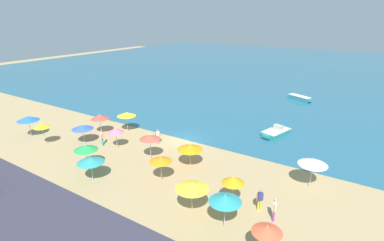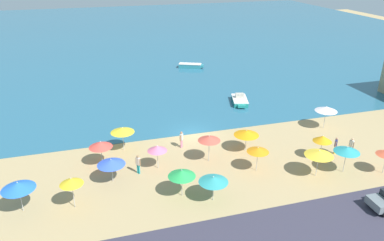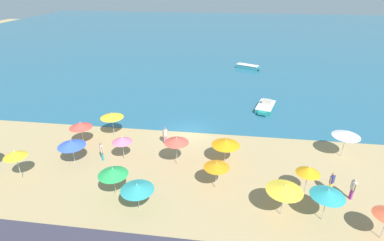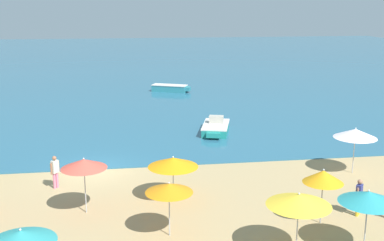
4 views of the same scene
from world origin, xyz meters
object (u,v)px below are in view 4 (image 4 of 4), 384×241
object	(u,v)px
beach_umbrella_1	(84,164)
beach_umbrella_5	(173,162)
bather_0	(55,170)
bather_1	(359,195)
beach_umbrella_13	(323,177)
beach_umbrella_0	(169,188)
beach_umbrella_15	(355,133)
beach_umbrella_6	(299,200)
skiff_offshore	(170,88)
beach_umbrella_8	(21,237)
beach_umbrella_2	(368,197)
skiff_nearshore	(216,128)

from	to	relation	value
beach_umbrella_1	beach_umbrella_5	world-z (taller)	beach_umbrella_1
bather_0	bather_1	world-z (taller)	bather_0
bather_1	beach_umbrella_13	bearing A→B (deg)	-165.99
beach_umbrella_0	beach_umbrella_15	xyz separation A→B (m)	(11.01, 6.03, 0.23)
beach_umbrella_1	beach_umbrella_15	size ratio (longest dim) A/B	1.00
beach_umbrella_6	skiff_offshore	size ratio (longest dim) A/B	0.60
bather_1	beach_umbrella_8	bearing A→B (deg)	-164.74
bather_0	bather_1	size ratio (longest dim) A/B	1.01
beach_umbrella_2	beach_umbrella_15	distance (m)	9.22
beach_umbrella_2	skiff_offshore	world-z (taller)	beach_umbrella_2
skiff_nearshore	skiff_offshore	world-z (taller)	skiff_nearshore
beach_umbrella_0	beach_umbrella_8	world-z (taller)	beach_umbrella_0
bather_0	skiff_offshore	distance (m)	28.38
beach_umbrella_5	beach_umbrella_1	bearing A→B (deg)	-167.68
beach_umbrella_5	skiff_offshore	world-z (taller)	beach_umbrella_5
beach_umbrella_1	beach_umbrella_6	bearing A→B (deg)	-31.80
beach_umbrella_2	bather_1	size ratio (longest dim) A/B	1.48
beach_umbrella_1	beach_umbrella_13	distance (m)	10.50
beach_umbrella_13	beach_umbrella_5	bearing A→B (deg)	150.01
beach_umbrella_6	bather_0	xyz separation A→B (m)	(-9.90, 8.37, -1.26)
beach_umbrella_15	beach_umbrella_0	bearing A→B (deg)	-151.27
beach_umbrella_1	bather_1	size ratio (longest dim) A/B	1.53
beach_umbrella_5	beach_umbrella_6	size ratio (longest dim) A/B	0.97
bather_0	skiff_offshore	bearing A→B (deg)	72.03
beach_umbrella_6	skiff_nearshore	size ratio (longest dim) A/B	0.59
beach_umbrella_8	beach_umbrella_13	xyz separation A→B (m)	(11.81, 3.27, 0.24)
beach_umbrella_15	bather_0	bearing A→B (deg)	179.74
beach_umbrella_15	beach_umbrella_1	bearing A→B (deg)	-167.46
beach_umbrella_2	beach_umbrella_15	size ratio (longest dim) A/B	0.96
beach_umbrella_6	bather_1	size ratio (longest dim) A/B	1.47
beach_umbrella_1	beach_umbrella_6	world-z (taller)	beach_umbrella_1
beach_umbrella_15	beach_umbrella_6	bearing A→B (deg)	-127.65
bather_0	beach_umbrella_13	bearing A→B (deg)	-26.37
beach_umbrella_1	beach_umbrella_15	world-z (taller)	beach_umbrella_15
beach_umbrella_5	beach_umbrella_13	distance (m)	7.00
beach_umbrella_5	skiff_nearshore	bearing A→B (deg)	69.54
bather_1	skiff_nearshore	xyz separation A→B (m)	(-3.57, 14.97, -0.55)
beach_umbrella_6	skiff_nearshore	world-z (taller)	beach_umbrella_6
beach_umbrella_0	beach_umbrella_13	bearing A→B (deg)	1.70
beach_umbrella_13	bather_1	distance (m)	2.35
beach_umbrella_1	beach_umbrella_15	distance (m)	14.91
beach_umbrella_0	beach_umbrella_6	bearing A→B (deg)	-26.14
beach_umbrella_6	beach_umbrella_8	distance (m)	9.83
beach_umbrella_8	beach_umbrella_15	distance (m)	18.58
beach_umbrella_1	beach_umbrella_15	xyz separation A→B (m)	(14.55, 3.24, -0.04)
bather_1	skiff_offshore	world-z (taller)	bather_1
beach_umbrella_2	skiff_offshore	size ratio (longest dim) A/B	0.60
beach_umbrella_5	skiff_nearshore	distance (m)	12.86
beach_umbrella_0	bather_1	xyz separation A→B (m)	(8.60, 0.69, -1.12)
beach_umbrella_8	beach_umbrella_13	size ratio (longest dim) A/B	0.93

